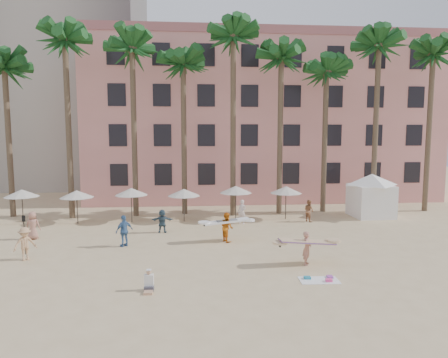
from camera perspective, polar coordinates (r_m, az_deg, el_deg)
name	(u,v)px	position (r m, az deg, el deg)	size (l,w,h in m)	color
ground	(202,279)	(19.17, -3.23, -14.07)	(120.00, 120.00, 0.00)	#D1B789
pink_hotel	(258,122)	(44.60, 4.90, 8.08)	(35.00, 14.00, 16.00)	pink
palm_row	(202,56)	(33.55, -3.20, 17.18)	(44.40, 5.40, 16.30)	brown
umbrella_row	(158,192)	(30.87, -9.47, -1.81)	(22.50, 2.70, 2.73)	#332B23
cabana	(371,191)	(34.59, 20.28, -1.68)	(4.64, 4.64, 3.50)	white
beach_towel	(320,279)	(19.50, 13.55, -13.78)	(1.84, 1.07, 0.14)	white
carrier_yellow	(307,246)	(21.25, 11.77, -9.35)	(2.94, 0.95, 1.74)	tan
carrier_white	(227,226)	(25.13, 0.41, -6.75)	(2.96, 1.16, 1.84)	orange
beachgoers	(144,225)	(26.41, -11.30, -6.44)	(20.06, 9.19, 1.90)	#B07663
paddle	(24,230)	(25.00, -26.64, -6.50)	(0.18, 0.04, 2.23)	black
seated_man	(149,284)	(18.00, -10.68, -14.48)	(0.41, 0.71, 0.93)	#3F3F4C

